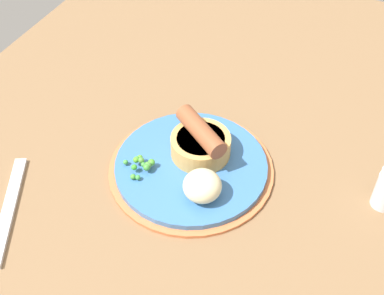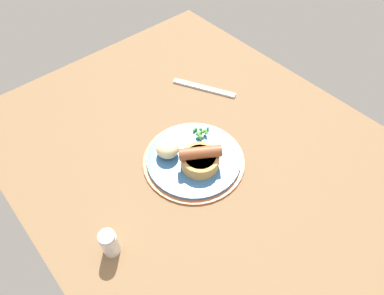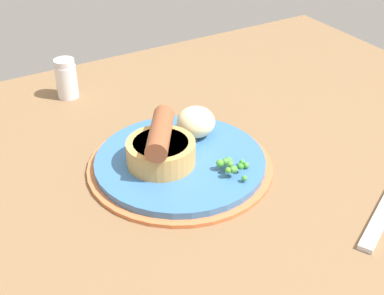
{
  "view_description": "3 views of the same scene",
  "coord_description": "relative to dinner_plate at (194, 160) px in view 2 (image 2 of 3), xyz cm",
  "views": [
    {
      "loc": [
        49.25,
        25.27,
        59.75
      ],
      "look_at": [
        1.92,
        2.75,
        6.18
      ],
      "focal_mm": 50.0,
      "sensor_mm": 36.0,
      "label": 1
    },
    {
      "loc": [
        -32.25,
        34.93,
        66.29
      ],
      "look_at": [
        4.0,
        3.16,
        7.24
      ],
      "focal_mm": 32.0,
      "sensor_mm": 36.0,
      "label": 2
    },
    {
      "loc": [
        -23.52,
        -45.56,
        42.18
      ],
      "look_at": [
        4.1,
        1.63,
        6.66
      ],
      "focal_mm": 50.0,
      "sensor_mm": 36.0,
      "label": 3
    }
  ],
  "objects": [
    {
      "name": "dinner_plate",
      "position": [
        0.0,
        0.0,
        0.0
      ],
      "size": [
        23.47,
        23.47,
        1.4
      ],
      "color": "#CC6B3D",
      "rests_on": "dining_table"
    },
    {
      "name": "potato_chunk_0",
      "position": [
        4.59,
        3.83,
        2.85
      ],
      "size": [
        6.29,
        6.29,
        4.02
      ],
      "primitive_type": "ellipsoid",
      "rotation": [
        0.0,
        0.0,
        4.45
      ],
      "color": "beige",
      "rests_on": "dinner_plate"
    },
    {
      "name": "dining_table",
      "position": [
        -3.29,
        -3.26,
        -2.07
      ],
      "size": [
        110.0,
        80.0,
        3.0
      ],
      "primitive_type": "cube",
      "color": "brown",
      "rests_on": "ground"
    },
    {
      "name": "sausage_pudding",
      "position": [
        -2.48,
        0.32,
        3.02
      ],
      "size": [
        8.53,
        9.15,
        5.68
      ],
      "rotation": [
        0.0,
        0.0,
        4.13
      ],
      "color": "tan",
      "rests_on": "dinner_plate"
    },
    {
      "name": "salt_shaker",
      "position": [
        -5.68,
        25.85,
        2.52
      ],
      "size": [
        3.29,
        3.29,
        6.26
      ],
      "color": "silver",
      "rests_on": "dining_table"
    },
    {
      "name": "fork",
      "position": [
        16.95,
        -18.78,
        -0.27
      ],
      "size": [
        16.69,
        9.76,
        0.6
      ],
      "primitive_type": "cube",
      "rotation": [
        0.0,
        0.0,
        0.48
      ],
      "color": "silver",
      "rests_on": "dining_table"
    },
    {
      "name": "pea_pile",
      "position": [
        3.83,
        -5.63,
        1.82
      ],
      "size": [
        3.88,
        4.37,
        1.83
      ],
      "color": "#409136",
      "rests_on": "dinner_plate"
    }
  ]
}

